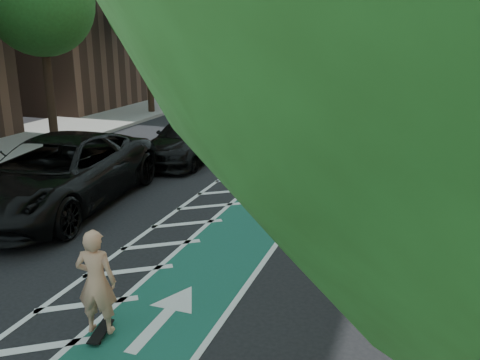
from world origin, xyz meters
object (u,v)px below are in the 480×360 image
at_px(suv_near, 57,173).
at_px(barrel_a, 103,177).
at_px(suv_far, 190,139).
at_px(skateboarder, 96,282).

height_order(suv_near, barrel_a, suv_near).
relative_size(suv_near, suv_far, 1.31).
bearing_deg(barrel_a, suv_near, -96.45).
bearing_deg(skateboarder, barrel_a, -68.96).
distance_m(suv_near, suv_far, 6.23).
bearing_deg(barrel_a, skateboarder, -56.00).
height_order(suv_near, suv_far, suv_near).
relative_size(suv_near, barrel_a, 8.28).
bearing_deg(skateboarder, suv_near, -59.18).
xyz_separation_m(skateboarder, suv_near, (-4.70, 4.90, 0.00)).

